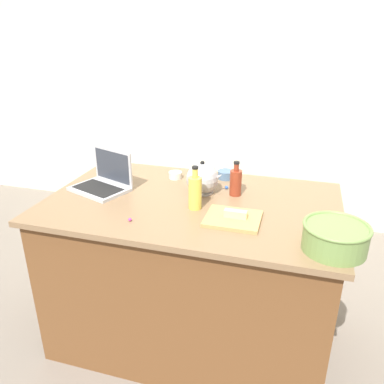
% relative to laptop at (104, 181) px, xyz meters
% --- Properties ---
extents(ground_plane, '(12.00, 12.00, 0.00)m').
position_rel_laptop_xyz_m(ground_plane, '(0.53, -0.02, -0.95)').
color(ground_plane, slate).
extents(wall_back, '(8.00, 0.10, 2.60)m').
position_rel_laptop_xyz_m(wall_back, '(0.53, 1.74, 0.35)').
color(wall_back, beige).
rests_on(wall_back, ground).
extents(island_counter, '(1.56, 0.97, 0.90)m').
position_rel_laptop_xyz_m(island_counter, '(0.53, -0.02, -0.50)').
color(island_counter, brown).
rests_on(island_counter, ground).
extents(laptop, '(0.37, 0.32, 0.22)m').
position_rel_laptop_xyz_m(laptop, '(0.00, 0.00, 0.00)').
color(laptop, '#B7B7BC').
rests_on(laptop, island_counter).
extents(mixing_bowl_large, '(0.27, 0.27, 0.12)m').
position_rel_laptop_xyz_m(mixing_bowl_large, '(1.24, -0.33, 0.02)').
color(mixing_bowl_large, '#72934C').
rests_on(mixing_bowl_large, island_counter).
extents(bottle_oil, '(0.07, 0.07, 0.23)m').
position_rel_laptop_xyz_m(bottle_oil, '(0.57, -0.10, 0.04)').
color(bottle_oil, '#DBC64C').
rests_on(bottle_oil, island_counter).
extents(bottle_soy, '(0.07, 0.07, 0.19)m').
position_rel_laptop_xyz_m(bottle_soy, '(0.74, 0.13, 0.03)').
color(bottle_soy, maroon).
rests_on(bottle_soy, island_counter).
extents(kettle, '(0.21, 0.18, 0.20)m').
position_rel_laptop_xyz_m(kettle, '(0.56, 0.11, 0.03)').
color(kettle, '#ADADB2').
rests_on(kettle, island_counter).
extents(cutting_board, '(0.26, 0.23, 0.02)m').
position_rel_laptop_xyz_m(cutting_board, '(0.79, -0.19, -0.04)').
color(cutting_board, tan).
rests_on(cutting_board, island_counter).
extents(butter_stick_left, '(0.11, 0.04, 0.04)m').
position_rel_laptop_xyz_m(butter_stick_left, '(0.80, -0.19, -0.01)').
color(butter_stick_left, '#F4E58C').
rests_on(butter_stick_left, cutting_board).
extents(ramekin_small, '(0.08, 0.08, 0.04)m').
position_rel_laptop_xyz_m(ramekin_small, '(0.34, 0.28, -0.03)').
color(ramekin_small, beige).
rests_on(ramekin_small, island_counter).
extents(ramekin_medium, '(0.10, 0.10, 0.05)m').
position_rel_laptop_xyz_m(ramekin_medium, '(0.64, 0.36, -0.02)').
color(ramekin_medium, slate).
rests_on(ramekin_medium, island_counter).
extents(candy_0, '(0.02, 0.02, 0.02)m').
position_rel_laptop_xyz_m(candy_0, '(0.68, 0.19, -0.04)').
color(candy_0, blue).
rests_on(candy_0, island_counter).
extents(candy_1, '(0.02, 0.02, 0.02)m').
position_rel_laptop_xyz_m(candy_1, '(0.48, 0.19, -0.04)').
color(candy_1, green).
rests_on(candy_1, island_counter).
extents(candy_2, '(0.02, 0.02, 0.02)m').
position_rel_laptop_xyz_m(candy_2, '(0.31, -0.33, -0.04)').
color(candy_2, '#CC3399').
rests_on(candy_2, island_counter).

